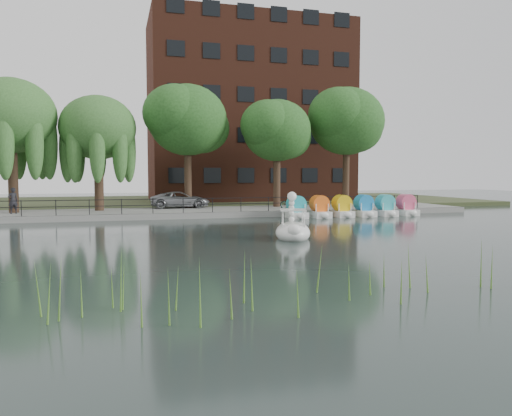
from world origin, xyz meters
name	(u,v)px	position (x,y,z in m)	size (l,w,h in m)	color
ground_plane	(270,245)	(0.00, 0.00, 0.00)	(120.00, 120.00, 0.00)	#344341
promenade	(206,212)	(0.00, 16.00, 0.20)	(40.00, 6.00, 0.40)	gray
kerb	(213,215)	(0.00, 13.05, 0.20)	(40.00, 0.25, 0.40)	gray
land_strip	(182,202)	(0.00, 30.00, 0.18)	(60.00, 22.00, 0.36)	#47512D
railing	(212,201)	(0.00, 13.25, 1.15)	(32.00, 0.05, 1.00)	black
apartment_building	(249,112)	(7.00, 29.97, 9.36)	(20.00, 10.07, 18.00)	#4C1E16
willow_left	(11,116)	(-13.00, 16.50, 6.87)	(5.88, 5.88, 9.01)	#473323
willow_mid	(98,128)	(-7.50, 17.00, 6.25)	(5.32, 5.32, 8.15)	#473323
broadleaf_center	(187,121)	(-1.00, 18.00, 7.06)	(6.00, 6.00, 9.25)	#473323
broadleaf_right	(277,131)	(6.00, 17.50, 6.39)	(5.40, 5.40, 8.32)	#473323
broadleaf_far	(347,122)	(12.50, 18.50, 7.40)	(6.30, 6.30, 9.71)	#473323
minivan	(180,198)	(-1.59, 18.20, 1.12)	(5.16, 2.37, 1.44)	gray
bicycle	(292,202)	(6.34, 14.92, 0.90)	(1.72, 0.60, 1.00)	gray
pedestrian	(13,199)	(-12.88, 15.54, 1.39)	(0.71, 0.48, 1.98)	black
swan_boat	(293,229)	(1.62, 1.62, 0.48)	(2.27, 2.92, 2.17)	white
pedal_boat_row	(353,208)	(9.76, 11.65, 0.61)	(9.65, 1.70, 1.40)	white
reed_bank	(455,270)	(2.00, -9.50, 0.60)	(24.00, 2.40, 1.20)	#669938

